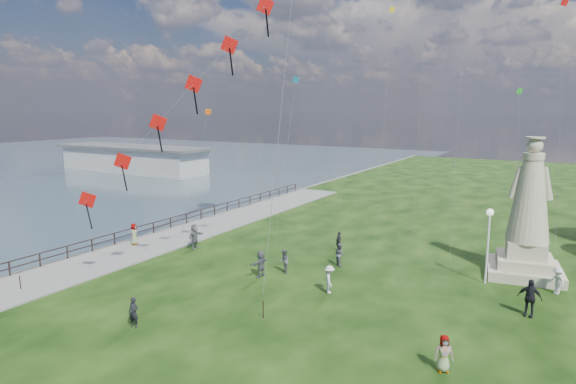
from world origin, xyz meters
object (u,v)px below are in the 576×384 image
Objects in this scene: person_10 at (134,235)px; person_1 at (284,261)px; person_4 at (444,353)px; person_5 at (195,236)px; person_0 at (134,313)px; person_2 at (329,279)px; lamppost at (489,230)px; person_11 at (261,264)px; person_9 at (530,298)px; statue at (528,224)px; person_6 at (339,241)px; pier_pavilion at (133,158)px; person_7 at (340,255)px; person_8 at (557,281)px.

person_1 is at bearing -111.89° from person_10.
person_4 is 21.44m from person_5.
person_2 is at bearing 45.22° from person_0.
lamppost is 2.75× the size of person_11.
person_9 is at bearing -111.31° from person_10.
person_11 is (12.07, -0.82, 0.01)m from person_10.
person_6 is (-12.19, -1.12, -2.54)m from statue.
person_9 is at bearing -0.61° from person_6.
person_0 is 10.43m from person_1.
statue is at bearing 39.26° from person_0.
person_6 is (-10.40, 12.93, -0.04)m from person_4.
person_1 is at bearing -33.28° from pier_pavilion.
person_4 is at bearing -103.12° from person_9.
lamppost is 9.31m from person_7.
person_1 is 0.94× the size of person_10.
person_2 is at bearing 146.93° from person_7.
person_11 is at bearing 72.23° from person_0.
person_10 is (-15.44, -3.56, 0.05)m from person_7.
person_8 is at bearing -23.29° from pier_pavilion.
pier_pavilion is at bearing 45.19° from person_5.
statue reaches higher than person_0.
pier_pavilion is 19.78× the size of person_4.
person_0 is 0.96× the size of person_1.
pier_pavilion is at bearing 155.23° from lamppost.
person_4 is 0.92× the size of person_10.
person_7 is 11.71m from person_9.
person_1 is 13.01m from person_10.
statue reaches higher than person_8.
person_6 is (9.47, 4.90, -0.22)m from person_5.
person_2 is at bearing -106.93° from person_8.
person_8 is at bearing 44.22° from person_4.
person_6 is at bearing -88.34° from person_10.
person_5 reaches higher than person_2.
person_10 is (-4.50, -1.73, -0.12)m from person_5.
person_0 is 14.06m from person_4.
person_6 is at bearing 176.00° from statue.
person_10 is at bearing 137.23° from person_4.
person_0 is at bearing -43.77° from person_1.
statue is at bearing -97.22° from person_10.
person_8 is (12.58, 1.68, -0.00)m from person_7.
person_0 is (-13.54, -14.71, -2.54)m from lamppost.
person_9 is (2.51, 7.43, 0.21)m from person_4.
person_10 is at bearing -132.19° from person_6.
person_2 is at bearing -32.50° from pier_pavilion.
person_2 is (53.91, -34.34, -1.04)m from pier_pavilion.
person_2 is (-9.26, -8.85, -2.47)m from statue.
person_9 is at bearing 103.78° from person_11.
person_5 is at bearing -170.76° from lamppost.
person_2 is 1.05× the size of person_4.
person_0 is 1.03× the size of person_6.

